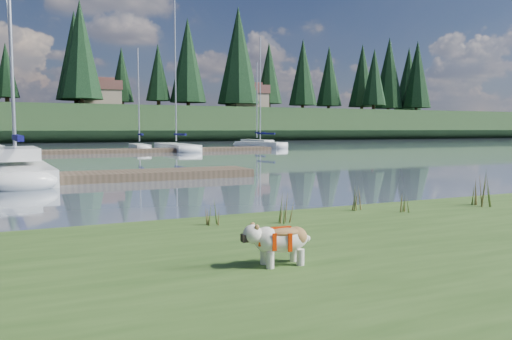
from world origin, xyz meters
name	(u,v)px	position (x,y,z in m)	size (l,w,h in m)	color
ground	(88,153)	(0.00, 30.00, 0.00)	(200.00, 200.00, 0.00)	slate
bank	(455,295)	(0.00, -6.00, 0.17)	(60.00, 9.00, 0.35)	#375620
ridge	(58,125)	(0.00, 73.00, 2.50)	(200.00, 20.00, 5.00)	#1D3319
bulldog	(280,239)	(-1.41, -4.81, 0.65)	(0.80, 0.37, 0.48)	silver
sailboat_main	(16,165)	(-4.50, 12.31, 0.42)	(2.68, 10.17, 14.33)	silver
dock_near	(30,179)	(-4.00, 9.00, 0.15)	(16.00, 2.00, 0.30)	#4C3D2C
dock_far	(115,151)	(2.00, 30.00, 0.15)	(26.00, 2.20, 0.30)	#4C3D2C
sailboat_bg_2	(139,147)	(4.54, 33.51, 0.34)	(1.33, 5.69, 8.75)	silver
sailboat_bg_3	(174,146)	(7.58, 33.34, 0.32)	(1.92, 9.61, 13.93)	silver
sailboat_bg_4	(256,144)	(16.95, 36.41, 0.33)	(3.35, 7.59, 11.06)	silver
sailboat_bg_5	(254,141)	(21.04, 45.92, 0.32)	(1.83, 6.92, 9.91)	silver
weed_0	(286,209)	(-0.18, -2.62, 0.58)	(0.17, 0.14, 0.54)	#475B23
weed_1	(360,199)	(1.64, -2.10, 0.56)	(0.17, 0.14, 0.50)	#475B23
weed_2	(484,190)	(4.18, -2.69, 0.67)	(0.17, 0.14, 0.75)	#475B23
weed_3	(212,213)	(-1.34, -2.30, 0.55)	(0.17, 0.14, 0.48)	#475B23
weed_4	(406,204)	(2.30, -2.60, 0.50)	(0.17, 0.14, 0.36)	#475B23
weed_5	(474,194)	(4.15, -2.46, 0.57)	(0.17, 0.14, 0.51)	#475B23
mud_lip	(269,228)	(0.00, -1.60, 0.07)	(60.00, 0.50, 0.14)	#33281C
conifer_4	(81,49)	(3.00, 66.00, 13.09)	(6.16, 6.16, 15.10)	#382619
conifer_5	(158,72)	(15.00, 70.00, 10.83)	(3.96, 3.96, 10.35)	#382619
conifer_6	(238,55)	(28.00, 68.00, 13.99)	(7.04, 7.04, 17.00)	#382619
conifer_7	(303,72)	(42.00, 71.00, 12.19)	(5.28, 5.28, 13.20)	#382619
conifer_8	(374,77)	(55.00, 67.00, 11.51)	(4.62, 4.62, 11.77)	#382619
conifer_9	(417,74)	(68.00, 70.00, 12.87)	(5.94, 5.94, 14.62)	#382619
house_1	(99,93)	(6.00, 71.00, 7.31)	(6.30, 5.30, 4.65)	gray
house_2	(247,97)	(30.00, 69.00, 7.31)	(6.30, 5.30, 4.65)	gray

